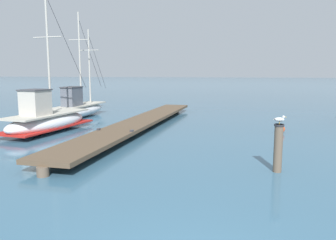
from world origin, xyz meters
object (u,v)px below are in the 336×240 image
Objects in this scene: fishing_boat_0 at (79,108)px; mooring_piling at (278,147)px; fishing_boat_1 at (47,120)px; mooring_buoy at (281,129)px; perched_seagull at (279,119)px.

fishing_boat_0 is 15.83m from mooring_piling.
mooring_buoy is (11.69, 2.50, -0.43)m from fishing_boat_1.
fishing_boat_0 is at bearing 140.59° from mooring_piling.
mooring_piling is (12.23, -10.05, 0.14)m from fishing_boat_0.
fishing_boat_1 is at bearing 157.85° from mooring_piling.
fishing_boat_0 is 1.03× the size of fishing_boat_1.
perched_seagull is at bearing -176.25° from mooring_piling.
fishing_boat_0 is 5.05× the size of mooring_piling.
perched_seagull reaches higher than mooring_buoy.
perched_seagull is at bearing -22.16° from fishing_boat_1.
mooring_buoy is (0.69, 6.98, -1.44)m from perched_seagull.
fishing_boat_1 reaches higher than fishing_boat_0.
fishing_boat_1 reaches higher than mooring_buoy.
mooring_piling reaches higher than mooring_buoy.
mooring_buoy is (0.69, 6.98, -0.57)m from mooring_piling.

